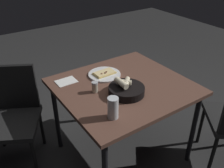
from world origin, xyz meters
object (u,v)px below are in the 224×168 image
bread_basket (126,89)px  dining_table (123,92)px  pepper_shaker (95,88)px  beer_glass (113,109)px  chair_near (12,111)px  pizza_plate (104,74)px

bread_basket → dining_table: bearing=-118.8°
bread_basket → pepper_shaker: size_ratio=3.15×
beer_glass → chair_near: size_ratio=0.17×
dining_table → pepper_shaker: 0.26m
dining_table → pepper_shaker: size_ratio=11.75×
pizza_plate → chair_near: size_ratio=0.32×
bread_basket → chair_near: bearing=-41.6°
pizza_plate → chair_near: chair_near is taller
dining_table → chair_near: chair_near is taller
dining_table → beer_glass: bearing=43.9°
dining_table → beer_glass: beer_glass is taller
pizza_plate → chair_near: (0.73, -0.30, -0.26)m
dining_table → bread_basket: size_ratio=3.73×
bread_basket → chair_near: (0.71, -0.63, -0.28)m
beer_glass → chair_near: (0.47, -0.80, -0.31)m
chair_near → bread_basket: bearing=138.4°
dining_table → chair_near: (0.77, -0.52, -0.18)m
dining_table → beer_glass: 0.43m
pizza_plate → chair_near: 0.83m
pizza_plate → beer_glass: bearing=62.7°
dining_table → chair_near: 0.94m
dining_table → chair_near: bearing=-34.0°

